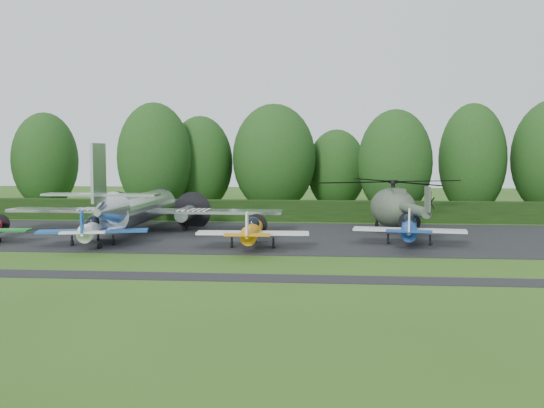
# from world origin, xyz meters

# --- Properties ---
(ground) EXTENTS (160.00, 160.00, 0.00)m
(ground) POSITION_xyz_m (0.00, 0.00, 0.00)
(ground) COLOR #2C4D15
(ground) RESTS_ON ground
(apron) EXTENTS (70.00, 18.00, 0.01)m
(apron) POSITION_xyz_m (0.00, 10.00, 0.00)
(apron) COLOR black
(apron) RESTS_ON ground
(taxiway_verge) EXTENTS (70.00, 2.00, 0.00)m
(taxiway_verge) POSITION_xyz_m (0.00, -6.00, 0.00)
(taxiway_verge) COLOR black
(taxiway_verge) RESTS_ON ground
(hedgerow) EXTENTS (90.00, 1.60, 2.00)m
(hedgerow) POSITION_xyz_m (0.00, 21.00, 0.00)
(hedgerow) COLOR black
(hedgerow) RESTS_ON ground
(transport_plane) EXTENTS (23.31, 17.88, 7.47)m
(transport_plane) POSITION_xyz_m (-5.09, 11.13, 2.08)
(transport_plane) COLOR silver
(transport_plane) RESTS_ON ground
(light_plane_white) EXTENTS (7.61, 8.00, 2.93)m
(light_plane_white) POSITION_xyz_m (-6.17, 3.74, 1.22)
(light_plane_white) COLOR white
(light_plane_white) RESTS_ON ground
(light_plane_orange) EXTENTS (7.71, 8.11, 2.96)m
(light_plane_orange) POSITION_xyz_m (5.15, 3.57, 1.23)
(light_plane_orange) COLOR orange
(light_plane_orange) RESTS_ON ground
(light_plane_blue) EXTENTS (7.87, 8.28, 3.02)m
(light_plane_blue) POSITION_xyz_m (15.99, 6.03, 1.26)
(light_plane_blue) COLOR navy
(light_plane_blue) RESTS_ON ground
(helicopter) EXTENTS (13.32, 15.59, 4.29)m
(helicopter) POSITION_xyz_m (15.71, 14.01, 2.30)
(helicopter) COLOR #3C4837
(helicopter) RESTS_ON ground
(tree_1) EXTENTS (7.38, 7.38, 10.78)m
(tree_1) POSITION_xyz_m (-4.17, 31.20, 5.38)
(tree_1) COLOR black
(tree_1) RESTS_ON ground
(tree_2) EXTENTS (6.99, 6.99, 11.80)m
(tree_2) POSITION_xyz_m (25.50, 28.64, 5.89)
(tree_2) COLOR black
(tree_2) RESTS_ON ground
(tree_3) EXTENTS (7.69, 7.69, 11.10)m
(tree_3) POSITION_xyz_m (17.28, 27.05, 5.54)
(tree_3) COLOR black
(tree_3) RESTS_ON ground
(tree_4) EXTENTS (7.96, 7.96, 11.98)m
(tree_4) POSITION_xyz_m (-8.30, 26.94, 5.98)
(tree_4) COLOR black
(tree_4) RESTS_ON ground
(tree_6) EXTENTS (7.65, 7.65, 11.34)m
(tree_6) POSITION_xyz_m (-23.00, 32.05, 5.66)
(tree_6) COLOR black
(tree_6) RESTS_ON ground
(tree_9) EXTENTS (9.21, 9.21, 11.99)m
(tree_9) POSITION_xyz_m (4.35, 30.03, 5.99)
(tree_9) COLOR black
(tree_9) RESTS_ON ground
(tree_10) EXTENTS (6.82, 6.82, 9.30)m
(tree_10) POSITION_xyz_m (11.32, 33.70, 4.64)
(tree_10) COLOR black
(tree_10) RESTS_ON ground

